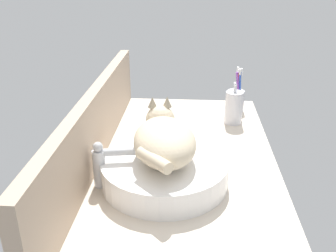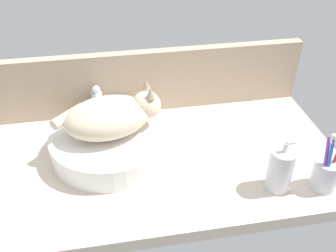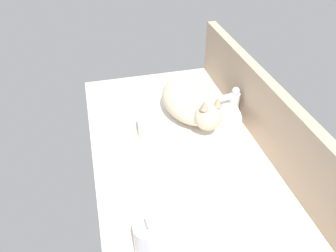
# 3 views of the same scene
# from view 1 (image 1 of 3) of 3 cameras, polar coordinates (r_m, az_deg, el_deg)

# --- Properties ---
(ground_plane) EXTENTS (1.12, 0.59, 0.04)m
(ground_plane) POSITION_cam_1_polar(r_m,az_deg,el_deg) (1.20, 2.32, -6.09)
(ground_plane) COLOR beige
(backsplash_panel) EXTENTS (1.12, 0.04, 0.22)m
(backsplash_panel) POSITION_cam_1_polar(r_m,az_deg,el_deg) (1.18, -11.05, -0.02)
(backsplash_panel) COLOR tan
(backsplash_panel) RESTS_ON ground_plane
(sink_basin) EXTENTS (0.36, 0.36, 0.07)m
(sink_basin) POSITION_cam_1_polar(r_m,az_deg,el_deg) (1.06, -0.49, -6.86)
(sink_basin) COLOR white
(sink_basin) RESTS_ON ground_plane
(cat) EXTENTS (0.32, 0.21, 0.14)m
(cat) POSITION_cam_1_polar(r_m,az_deg,el_deg) (1.03, -0.63, -1.98)
(cat) COLOR beige
(cat) RESTS_ON sink_basin
(faucet) EXTENTS (0.05, 0.12, 0.14)m
(faucet) POSITION_cam_1_polar(r_m,az_deg,el_deg) (1.05, -9.83, -5.51)
(faucet) COLOR silver
(faucet) RESTS_ON ground_plane
(soap_dispenser) EXTENTS (0.07, 0.07, 0.16)m
(soap_dispenser) POSITION_cam_1_polar(r_m,az_deg,el_deg) (1.46, 9.99, 2.82)
(soap_dispenser) COLOR silver
(soap_dispenser) RESTS_ON ground_plane
(toothbrush_cup) EXTENTS (0.07, 0.07, 0.19)m
(toothbrush_cup) POSITION_cam_1_polar(r_m,az_deg,el_deg) (1.58, 10.27, 3.96)
(toothbrush_cup) COLOR silver
(toothbrush_cup) RESTS_ON ground_plane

